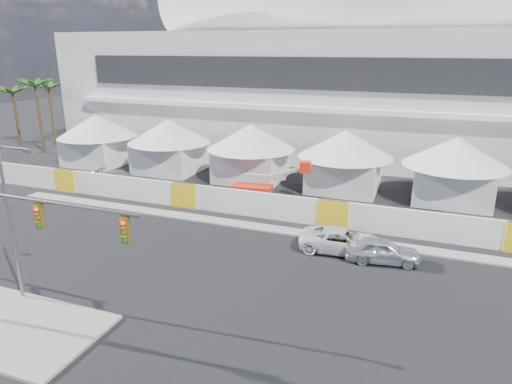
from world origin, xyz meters
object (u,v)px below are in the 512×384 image
at_px(streetlight_median, 12,212).
at_px(boom_lift, 259,188).
at_px(sedan_silver, 382,251).
at_px(lot_car_c, 120,178).
at_px(pickup_curb, 342,241).

xyz_separation_m(streetlight_median, boom_lift, (5.38, 19.68, -3.83)).
height_order(sedan_silver, streetlight_median, streetlight_median).
bearing_deg(boom_lift, streetlight_median, -112.61).
xyz_separation_m(lot_car_c, boom_lift, (13.39, 1.21, 0.22)).
height_order(sedan_silver, pickup_curb, pickup_curb).
relative_size(pickup_curb, streetlight_median, 0.67).
height_order(pickup_curb, streetlight_median, streetlight_median).
bearing_deg(sedan_silver, pickup_curb, 67.15).
distance_m(sedan_silver, lot_car_c, 25.72).
height_order(streetlight_median, boom_lift, streetlight_median).
xyz_separation_m(lot_car_c, streetlight_median, (8.01, -18.47, 4.05)).
bearing_deg(boom_lift, lot_car_c, 177.85).
xyz_separation_m(sedan_silver, pickup_curb, (-2.53, 0.59, 0.00)).
height_order(pickup_curb, lot_car_c, pickup_curb).
relative_size(lot_car_c, streetlight_median, 0.60).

